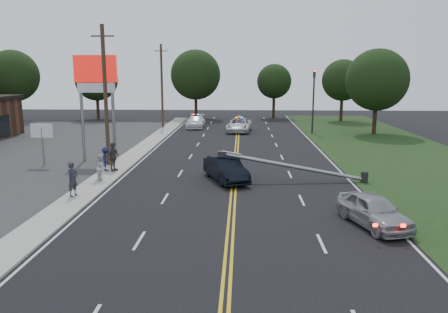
{
  "coord_description": "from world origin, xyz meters",
  "views": [
    {
      "loc": [
        0.47,
        -18.69,
        6.79
      ],
      "look_at": [
        -0.62,
        7.42,
        1.7
      ],
      "focal_mm": 35.0,
      "sensor_mm": 36.0,
      "label": 1
    }
  ],
  "objects_px": {
    "fallen_streetlight": "(301,168)",
    "utility_pole_far": "(162,86)",
    "small_sign": "(42,134)",
    "bystander_a": "(73,179)",
    "bystander_b": "(101,167)",
    "bystander_c": "(106,159)",
    "waiting_sedan": "(374,210)",
    "pylon_sign": "(96,82)",
    "crashed_sedan": "(226,169)",
    "emergency_b": "(196,122)",
    "emergency_a": "(239,125)",
    "bystander_d": "(113,157)",
    "traffic_signal": "(314,96)",
    "utility_pole_mid": "(106,96)"
  },
  "relations": [
    {
      "from": "fallen_streetlight",
      "to": "bystander_b",
      "type": "bearing_deg",
      "value": -177.63
    },
    {
      "from": "bystander_c",
      "to": "waiting_sedan",
      "type": "bearing_deg",
      "value": -146.74
    },
    {
      "from": "fallen_streetlight",
      "to": "waiting_sedan",
      "type": "distance_m",
      "value": 8.12
    },
    {
      "from": "traffic_signal",
      "to": "emergency_b",
      "type": "bearing_deg",
      "value": 161.67
    },
    {
      "from": "fallen_streetlight",
      "to": "waiting_sedan",
      "type": "height_order",
      "value": "fallen_streetlight"
    },
    {
      "from": "bystander_a",
      "to": "bystander_c",
      "type": "height_order",
      "value": "bystander_a"
    },
    {
      "from": "utility_pole_far",
      "to": "bystander_a",
      "type": "relative_size",
      "value": 5.26
    },
    {
      "from": "fallen_streetlight",
      "to": "bystander_c",
      "type": "distance_m",
      "value": 13.14
    },
    {
      "from": "bystander_b",
      "to": "bystander_c",
      "type": "bearing_deg",
      "value": -0.87
    },
    {
      "from": "bystander_b",
      "to": "bystander_c",
      "type": "relative_size",
      "value": 1.0
    },
    {
      "from": "fallen_streetlight",
      "to": "emergency_b",
      "type": "distance_m",
      "value": 28.1
    },
    {
      "from": "fallen_streetlight",
      "to": "emergency_b",
      "type": "height_order",
      "value": "fallen_streetlight"
    },
    {
      "from": "crashed_sedan",
      "to": "bystander_c",
      "type": "height_order",
      "value": "bystander_c"
    },
    {
      "from": "small_sign",
      "to": "bystander_a",
      "type": "distance_m",
      "value": 9.78
    },
    {
      "from": "fallen_streetlight",
      "to": "emergency_a",
      "type": "height_order",
      "value": "fallen_streetlight"
    },
    {
      "from": "fallen_streetlight",
      "to": "bystander_b",
      "type": "relative_size",
      "value": 5.69
    },
    {
      "from": "bystander_c",
      "to": "small_sign",
      "type": "bearing_deg",
      "value": 46.25
    },
    {
      "from": "fallen_streetlight",
      "to": "utility_pole_mid",
      "type": "xyz_separation_m",
      "value": [
        -13.39,
        4.0,
        4.17
      ]
    },
    {
      "from": "fallen_streetlight",
      "to": "bystander_d",
      "type": "distance_m",
      "value": 12.66
    },
    {
      "from": "utility_pole_far",
      "to": "bystander_c",
      "type": "distance_m",
      "value": 24.28
    },
    {
      "from": "crashed_sedan",
      "to": "bystander_b",
      "type": "height_order",
      "value": "bystander_b"
    },
    {
      "from": "bystander_a",
      "to": "small_sign",
      "type": "bearing_deg",
      "value": 52.99
    },
    {
      "from": "small_sign",
      "to": "bystander_d",
      "type": "height_order",
      "value": "small_sign"
    },
    {
      "from": "pylon_sign",
      "to": "crashed_sedan",
      "type": "xyz_separation_m",
      "value": [
        9.96,
        -5.86,
        -5.24
      ]
    },
    {
      "from": "utility_pole_far",
      "to": "bystander_b",
      "type": "distance_m",
      "value": 26.85
    },
    {
      "from": "utility_pole_mid",
      "to": "bystander_d",
      "type": "xyz_separation_m",
      "value": [
        0.9,
        -1.93,
        -3.97
      ]
    },
    {
      "from": "crashed_sedan",
      "to": "waiting_sedan",
      "type": "xyz_separation_m",
      "value": [
        6.9,
        -7.96,
        -0.04
      ]
    },
    {
      "from": "traffic_signal",
      "to": "emergency_b",
      "type": "distance_m",
      "value": 14.66
    },
    {
      "from": "utility_pole_far",
      "to": "emergency_a",
      "type": "distance_m",
      "value": 10.69
    },
    {
      "from": "pylon_sign",
      "to": "utility_pole_mid",
      "type": "bearing_deg",
      "value": -56.98
    },
    {
      "from": "fallen_streetlight",
      "to": "bystander_c",
      "type": "relative_size",
      "value": 5.71
    },
    {
      "from": "utility_pole_mid",
      "to": "bystander_c",
      "type": "height_order",
      "value": "utility_pole_mid"
    },
    {
      "from": "fallen_streetlight",
      "to": "bystander_a",
      "type": "bearing_deg",
      "value": -162.3
    },
    {
      "from": "emergency_a",
      "to": "bystander_b",
      "type": "height_order",
      "value": "bystander_b"
    },
    {
      "from": "pylon_sign",
      "to": "bystander_d",
      "type": "distance_m",
      "value": 6.64
    },
    {
      "from": "utility_pole_far",
      "to": "bystander_a",
      "type": "distance_m",
      "value": 30.38
    },
    {
      "from": "emergency_a",
      "to": "emergency_b",
      "type": "xyz_separation_m",
      "value": [
        -5.36,
        3.4,
        -0.02
      ]
    },
    {
      "from": "small_sign",
      "to": "bystander_b",
      "type": "relative_size",
      "value": 1.89
    },
    {
      "from": "emergency_b",
      "to": "bystander_d",
      "type": "distance_m",
      "value": 24.6
    },
    {
      "from": "pylon_sign",
      "to": "emergency_a",
      "type": "distance_m",
      "value": 20.79
    },
    {
      "from": "fallen_streetlight",
      "to": "waiting_sedan",
      "type": "relative_size",
      "value": 2.21
    },
    {
      "from": "utility_pole_mid",
      "to": "waiting_sedan",
      "type": "relative_size",
      "value": 2.36
    },
    {
      "from": "utility_pole_far",
      "to": "crashed_sedan",
      "type": "distance_m",
      "value": 27.61
    },
    {
      "from": "utility_pole_mid",
      "to": "emergency_a",
      "type": "height_order",
      "value": "utility_pole_mid"
    },
    {
      "from": "fallen_streetlight",
      "to": "utility_pole_far",
      "type": "xyz_separation_m",
      "value": [
        -13.39,
        26.0,
        4.17
      ]
    },
    {
      "from": "small_sign",
      "to": "bystander_c",
      "type": "distance_m",
      "value": 5.73
    },
    {
      "from": "traffic_signal",
      "to": "emergency_b",
      "type": "relative_size",
      "value": 1.37
    },
    {
      "from": "bystander_d",
      "to": "waiting_sedan",
      "type": "bearing_deg",
      "value": -104.08
    },
    {
      "from": "small_sign",
      "to": "utility_pole_mid",
      "type": "relative_size",
      "value": 0.31
    },
    {
      "from": "emergency_a",
      "to": "crashed_sedan",
      "type": "bearing_deg",
      "value": -86.27
    }
  ]
}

